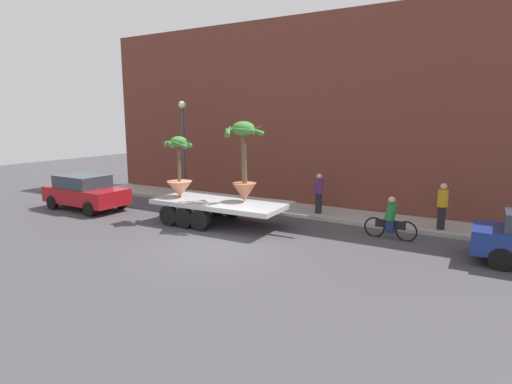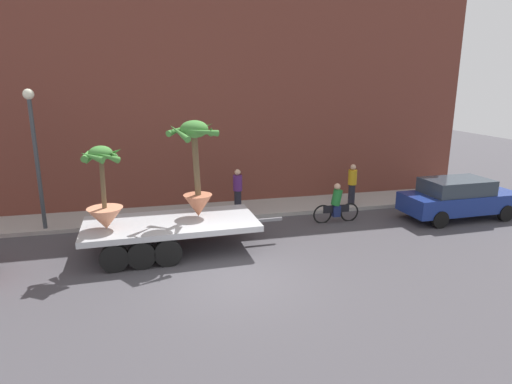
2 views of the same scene
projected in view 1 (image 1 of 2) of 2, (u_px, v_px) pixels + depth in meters
ground_plane at (218, 247)px, 13.75m from camera, size 60.00×60.00×0.00m
sidewalk at (297, 210)px, 18.90m from camera, size 24.00×2.20×0.15m
building_facade at (314, 114)px, 19.57m from camera, size 24.00×1.20×8.72m
flatbed_trailer at (216, 205)px, 16.62m from camera, size 6.35×2.63×0.98m
potted_palm_rear at (244, 161)px, 16.00m from camera, size 1.60×1.65×3.08m
potted_palm_middle at (179, 173)px, 17.01m from camera, size 1.26×1.29×2.47m
cyclist at (391, 220)px, 14.58m from camera, size 1.84×0.34×1.54m
trailing_car at (85, 192)px, 19.24m from camera, size 4.07×1.96×1.58m
pedestrian_near_gate at (319, 193)px, 17.77m from camera, size 0.36×0.36×1.71m
pedestrian_far_left at (442, 206)px, 15.19m from camera, size 0.36×0.36×1.71m
street_lamp at (183, 137)px, 20.60m from camera, size 0.36×0.36×4.83m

